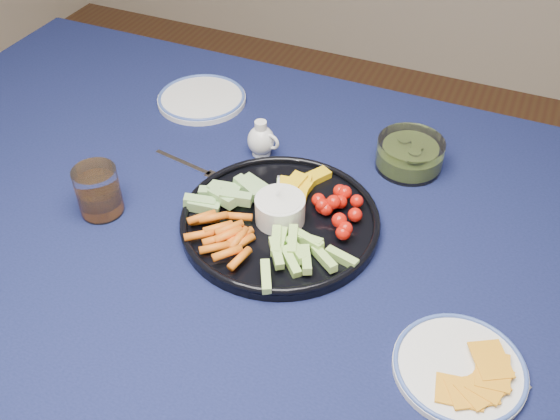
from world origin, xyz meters
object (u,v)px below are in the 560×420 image
at_px(cheese_plate, 460,367).
at_px(side_plate_extra, 202,98).
at_px(dining_table, 238,248).
at_px(crudite_platter, 279,217).
at_px(creamer_pitcher, 261,140).
at_px(juice_tumbler, 99,194).
at_px(pickle_bowl, 409,155).

distance_m(cheese_plate, side_plate_extra, 0.84).
relative_size(dining_table, side_plate_extra, 8.33).
relative_size(cheese_plate, side_plate_extra, 0.95).
bearing_deg(crudite_platter, creamer_pitcher, 123.08).
bearing_deg(dining_table, crudite_platter, 2.49).
xyz_separation_m(crudite_platter, cheese_plate, (0.36, -0.17, -0.01)).
distance_m(juice_tumbler, side_plate_extra, 0.40).
bearing_deg(pickle_bowl, side_plate_extra, 174.79).
height_order(dining_table, side_plate_extra, side_plate_extra).
xyz_separation_m(cheese_plate, side_plate_extra, (-0.68, 0.48, -0.00)).
relative_size(crudite_platter, cheese_plate, 1.87).
distance_m(creamer_pitcher, side_plate_extra, 0.24).
bearing_deg(juice_tumbler, dining_table, 21.49).
height_order(crudite_platter, cheese_plate, crudite_platter).
bearing_deg(pickle_bowl, juice_tumbler, -143.35).
distance_m(creamer_pitcher, juice_tumbler, 0.34).
height_order(dining_table, cheese_plate, cheese_plate).
xyz_separation_m(pickle_bowl, juice_tumbler, (-0.48, -0.35, 0.01)).
bearing_deg(juice_tumbler, pickle_bowl, 36.65).
height_order(creamer_pitcher, juice_tumbler, juice_tumbler).
bearing_deg(dining_table, pickle_bowl, 46.80).
bearing_deg(creamer_pitcher, side_plate_extra, 149.29).
xyz_separation_m(dining_table, cheese_plate, (0.44, -0.17, 0.10)).
distance_m(pickle_bowl, side_plate_extra, 0.50).
distance_m(dining_table, crudite_platter, 0.14).
bearing_deg(juice_tumbler, cheese_plate, -6.75).
height_order(juice_tumbler, side_plate_extra, juice_tumbler).
xyz_separation_m(creamer_pitcher, juice_tumbler, (-0.19, -0.28, 0.01)).
height_order(pickle_bowl, cheese_plate, pickle_bowl).
bearing_deg(side_plate_extra, creamer_pitcher, -30.71).
xyz_separation_m(pickle_bowl, side_plate_extra, (-0.49, 0.04, -0.02)).
xyz_separation_m(crudite_platter, juice_tumbler, (-0.31, -0.09, 0.02)).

